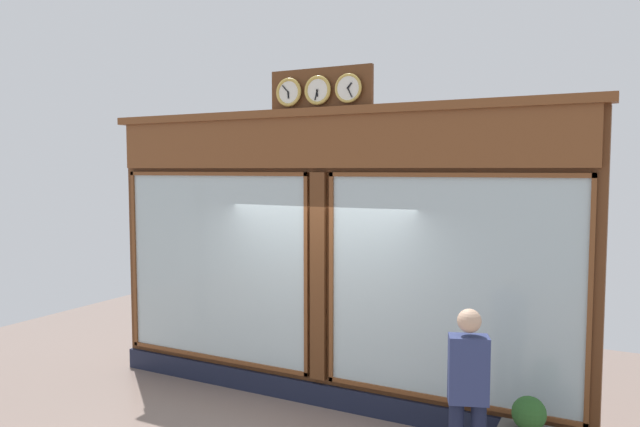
% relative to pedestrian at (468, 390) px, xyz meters
% --- Properties ---
extents(shop_facade, '(6.47, 0.42, 4.17)m').
position_rel_pedestrian_xyz_m(shop_facade, '(2.10, -1.22, 0.93)').
color(shop_facade, '#5B3319').
rests_on(shop_facade, ground_plane).
extents(pedestrian, '(0.41, 0.33, 1.69)m').
position_rel_pedestrian_xyz_m(pedestrian, '(0.00, 0.00, 0.00)').
color(pedestrian, '#191E38').
rests_on(pedestrian, ground_plane).
extents(planter_shrub, '(0.32, 0.32, 0.32)m').
position_rel_pedestrian_xyz_m(planter_shrub, '(-0.48, -0.43, -0.28)').
color(planter_shrub, '#285623').
rests_on(planter_shrub, planter_box).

